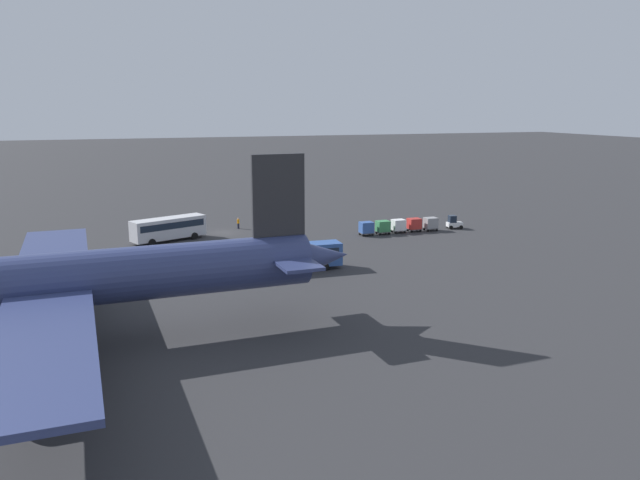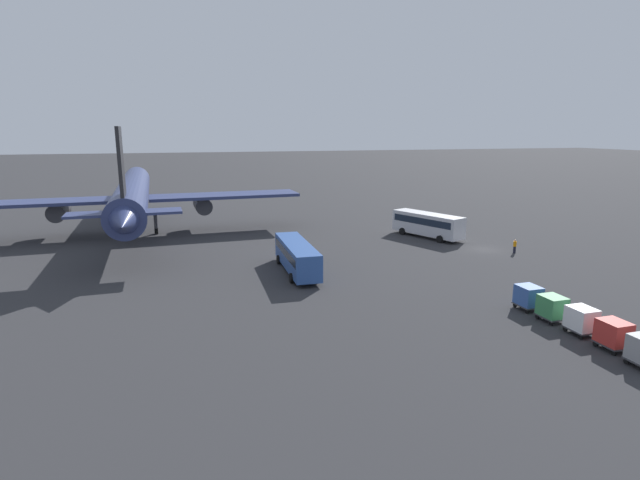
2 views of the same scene
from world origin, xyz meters
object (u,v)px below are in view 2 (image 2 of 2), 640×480
object	(u,v)px
cargo_cart_blue	(528,296)
shuttle_bus_far	(297,255)
worker_person	(515,246)
airplane	(133,195)
cargo_cart_red	(613,333)
cargo_cart_white	(582,319)
cargo_cart_green	(552,307)
shuttle_bus_near	(428,223)

from	to	relation	value
cargo_cart_blue	shuttle_bus_far	bearing A→B (deg)	43.59
shuttle_bus_far	worker_person	bearing A→B (deg)	-87.07
airplane	cargo_cart_red	distance (m)	61.65
worker_person	cargo_cart_blue	size ratio (longest dim) A/B	0.84
cargo_cart_white	cargo_cart_green	world-z (taller)	same
worker_person	cargo_cart_white	size ratio (longest dim) A/B	0.84
worker_person	cargo_cart_green	xyz separation A→B (m)	(-19.75, 11.71, 0.32)
shuttle_bus_near	cargo_cart_blue	xyz separation A→B (m)	(-28.42, 6.01, -0.82)
cargo_cart_white	shuttle_bus_near	bearing A→B (deg)	-9.66
cargo_cart_green	shuttle_bus_near	bearing A→B (deg)	-10.88
airplane	cargo_cart_green	size ratio (longest dim) A/B	26.49
airplane	cargo_cart_white	world-z (taller)	airplane
worker_person	cargo_cart_blue	bearing A→B (deg)	145.41
cargo_cart_red	worker_person	bearing A→B (deg)	-24.39
shuttle_bus_far	cargo_cart_green	bearing A→B (deg)	-138.73
shuttle_bus_near	cargo_cart_white	size ratio (longest dim) A/B	5.38
cargo_cart_green	airplane	bearing A→B (deg)	36.12
airplane	cargo_cart_blue	bearing A→B (deg)	-143.85
shuttle_bus_far	cargo_cart_white	size ratio (longest dim) A/B	5.84
cargo_cart_white	cargo_cart_blue	bearing A→B (deg)	2.45
shuttle_bus_near	worker_person	size ratio (longest dim) A/B	6.38
airplane	shuttle_bus_near	size ratio (longest dim) A/B	4.92
shuttle_bus_near	cargo_cart_white	world-z (taller)	shuttle_bus_near
shuttle_bus_near	cargo_cart_red	size ratio (longest dim) A/B	5.38
worker_person	cargo_cart_green	world-z (taller)	cargo_cart_green
shuttle_bus_far	cargo_cart_blue	distance (m)	22.88
shuttle_bus_far	cargo_cart_green	size ratio (longest dim) A/B	5.84
shuttle_bus_near	worker_person	bearing A→B (deg)	-175.06
shuttle_bus_near	cargo_cart_blue	size ratio (longest dim) A/B	5.38
cargo_cart_red	cargo_cart_green	size ratio (longest dim) A/B	1.00
shuttle_bus_far	cargo_cart_white	world-z (taller)	shuttle_bus_far
airplane	worker_person	bearing A→B (deg)	-121.70
worker_person	shuttle_bus_near	bearing A→B (deg)	26.66
worker_person	cargo_cart_green	size ratio (longest dim) A/B	0.84
airplane	worker_person	xyz separation A→B (m)	(-26.15, -45.21, -4.80)
shuttle_bus_far	airplane	bearing A→B (deg)	35.65
cargo_cart_blue	worker_person	bearing A→B (deg)	-34.59
airplane	cargo_cart_red	xyz separation A→B (m)	(-51.38, -33.77, -4.48)
worker_person	cargo_cart_red	world-z (taller)	cargo_cart_red
cargo_cart_green	cargo_cart_blue	bearing A→B (deg)	0.41
shuttle_bus_far	cargo_cart_red	size ratio (longest dim) A/B	5.84
airplane	shuttle_bus_far	bearing A→B (deg)	-148.00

